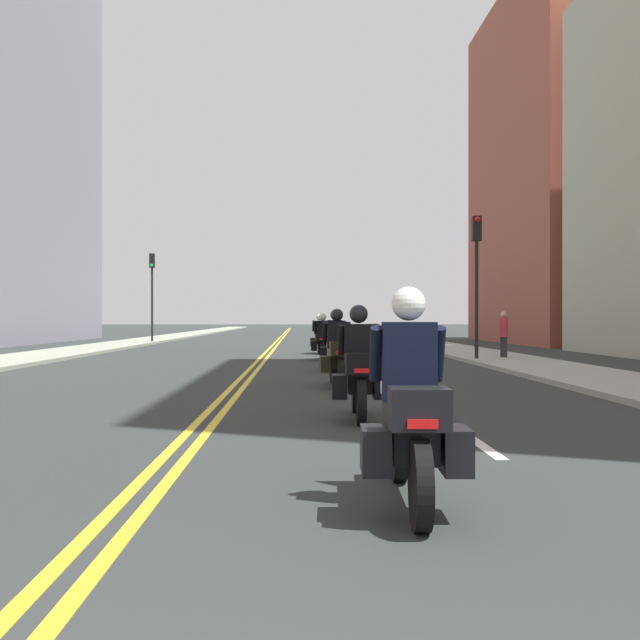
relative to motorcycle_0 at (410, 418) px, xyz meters
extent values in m
plane|color=#2B3131|center=(-2.09, 43.14, -0.66)|extent=(264.00, 264.00, 0.00)
cube|color=gray|center=(-10.05, 43.14, -0.60)|extent=(2.81, 144.00, 0.12)
cube|color=#A0A59F|center=(5.88, 43.14, -0.60)|extent=(2.81, 144.00, 0.12)
cube|color=yellow|center=(-2.21, 43.14, -0.66)|extent=(0.12, 132.00, 0.01)
cube|color=yellow|center=(-1.97, 43.14, -0.66)|extent=(0.12, 132.00, 0.01)
cube|color=silver|center=(1.20, 3.14, -0.66)|extent=(0.14, 2.40, 0.01)
cube|color=silver|center=(1.20, 9.14, -0.66)|extent=(0.14, 2.40, 0.01)
cube|color=silver|center=(1.20, 15.14, -0.66)|extent=(0.14, 2.40, 0.01)
cube|color=silver|center=(1.20, 21.14, -0.66)|extent=(0.14, 2.40, 0.01)
cube|color=silver|center=(1.20, 27.14, -0.66)|extent=(0.14, 2.40, 0.01)
cube|color=silver|center=(1.20, 33.14, -0.66)|extent=(0.14, 2.40, 0.01)
cube|color=silver|center=(1.20, 39.14, -0.66)|extent=(0.14, 2.40, 0.01)
cube|color=silver|center=(1.20, 45.14, -0.66)|extent=(0.14, 2.40, 0.01)
cube|color=silver|center=(1.20, 51.14, -0.66)|extent=(0.14, 2.40, 0.01)
cube|color=gray|center=(-18.32, 41.50, 13.43)|extent=(6.74, 20.21, 28.19)
cube|color=#994B39|center=(15.58, 39.48, 9.38)|extent=(9.60, 17.75, 20.09)
cylinder|color=black|center=(0.04, 0.94, -0.36)|extent=(0.14, 0.62, 0.61)
cylinder|color=black|center=(-0.03, -0.68, -0.36)|extent=(0.14, 0.62, 0.61)
cube|color=silver|center=(0.04, 0.94, -0.03)|extent=(0.15, 0.33, 0.04)
cube|color=black|center=(0.00, 0.13, -0.08)|extent=(0.37, 1.24, 0.40)
cube|color=black|center=(-0.02, -0.60, 0.14)|extent=(0.41, 0.37, 0.28)
cube|color=red|center=(-0.03, -0.79, 0.06)|extent=(0.20, 0.04, 0.06)
cube|color=black|center=(-0.29, -0.35, -0.18)|extent=(0.22, 0.45, 0.32)
cube|color=black|center=(0.27, -0.37, -0.18)|extent=(0.22, 0.45, 0.32)
cube|color=#B2C1CC|center=(0.02, 0.65, 0.30)|extent=(0.36, 0.14, 0.36)
cube|color=black|center=(0.00, 0.08, 0.42)|extent=(0.41, 0.27, 0.60)
cylinder|color=black|center=(-0.23, 0.24, 0.47)|extent=(0.11, 0.28, 0.45)
cylinder|color=black|center=(0.25, 0.22, 0.47)|extent=(0.11, 0.28, 0.45)
sphere|color=white|center=(0.00, 0.11, 0.86)|extent=(0.26, 0.26, 0.26)
cylinder|color=black|center=(0.03, 5.98, -0.35)|extent=(0.14, 0.62, 0.62)
cylinder|color=black|center=(-0.01, 4.52, -0.35)|extent=(0.14, 0.62, 0.62)
cube|color=silver|center=(0.03, 5.98, -0.02)|extent=(0.15, 0.32, 0.04)
cube|color=black|center=(0.01, 5.25, -0.07)|extent=(0.35, 1.12, 0.40)
cube|color=black|center=(-0.01, 4.59, 0.15)|extent=(0.41, 0.37, 0.28)
cube|color=red|center=(-0.01, 4.40, 0.07)|extent=(0.20, 0.04, 0.06)
cube|color=black|center=(-0.28, 4.82, -0.17)|extent=(0.21, 0.45, 0.32)
cube|color=black|center=(0.28, 4.80, -0.17)|extent=(0.21, 0.45, 0.32)
cube|color=#B2C1CC|center=(0.02, 5.71, 0.31)|extent=(0.36, 0.13, 0.36)
cube|color=black|center=(0.01, 5.20, 0.40)|extent=(0.41, 0.27, 0.54)
cylinder|color=black|center=(-0.23, 5.35, 0.45)|extent=(0.11, 0.28, 0.45)
cylinder|color=black|center=(0.25, 5.34, 0.45)|extent=(0.11, 0.28, 0.45)
sphere|color=black|center=(0.01, 5.23, 0.81)|extent=(0.26, 0.26, 0.26)
cylinder|color=black|center=(-0.07, 11.38, -0.35)|extent=(0.16, 0.62, 0.62)
cylinder|color=black|center=(-0.01, 9.78, -0.35)|extent=(0.16, 0.62, 0.62)
cube|color=silver|center=(-0.07, 11.38, -0.02)|extent=(0.15, 0.33, 0.04)
cube|color=black|center=(-0.04, 10.58, -0.07)|extent=(0.37, 1.22, 0.40)
cube|color=black|center=(-0.01, 9.86, 0.15)|extent=(0.41, 0.38, 0.28)
cube|color=red|center=(-0.01, 9.67, 0.07)|extent=(0.20, 0.04, 0.06)
cube|color=black|center=(-0.30, 10.09, -0.17)|extent=(0.22, 0.45, 0.32)
cube|color=black|center=(0.26, 10.11, -0.17)|extent=(0.22, 0.45, 0.32)
cube|color=#B2C1CC|center=(-0.06, 11.09, 0.31)|extent=(0.36, 0.14, 0.36)
cube|color=black|center=(-0.04, 10.53, 0.40)|extent=(0.41, 0.28, 0.55)
cylinder|color=black|center=(-0.29, 10.67, 0.45)|extent=(0.11, 0.28, 0.45)
cylinder|color=black|center=(0.19, 10.69, 0.45)|extent=(0.11, 0.28, 0.45)
sphere|color=black|center=(-0.04, 10.56, 0.82)|extent=(0.26, 0.26, 0.26)
cylinder|color=black|center=(0.18, 16.23, -0.35)|extent=(0.15, 0.63, 0.62)
cylinder|color=black|center=(0.10, 14.72, -0.35)|extent=(0.15, 0.63, 0.62)
cube|color=silver|center=(0.18, 16.23, -0.02)|extent=(0.16, 0.33, 0.04)
cube|color=black|center=(0.14, 15.48, -0.07)|extent=(0.38, 1.17, 0.40)
cube|color=black|center=(0.10, 14.80, 0.15)|extent=(0.42, 0.38, 0.28)
cube|color=red|center=(0.09, 14.61, 0.07)|extent=(0.20, 0.04, 0.06)
cube|color=black|center=(-0.16, 15.04, -0.17)|extent=(0.22, 0.45, 0.32)
cube|color=black|center=(0.40, 15.01, -0.17)|extent=(0.22, 0.45, 0.32)
cube|color=#B2C1CC|center=(0.17, 15.96, 0.31)|extent=(0.37, 0.14, 0.36)
cube|color=black|center=(0.14, 15.43, 0.41)|extent=(0.41, 0.28, 0.57)
cylinder|color=black|center=(-0.09, 15.59, 0.46)|extent=(0.12, 0.29, 0.45)
cylinder|color=black|center=(0.39, 15.56, 0.46)|extent=(0.12, 0.29, 0.45)
sphere|color=black|center=(0.14, 15.46, 0.84)|extent=(0.26, 0.26, 0.26)
cylinder|color=black|center=(-0.01, 21.88, -0.36)|extent=(0.15, 0.62, 0.61)
cylinder|color=black|center=(-0.05, 20.39, -0.36)|extent=(0.15, 0.62, 0.61)
cube|color=silver|center=(-0.01, 21.88, -0.03)|extent=(0.15, 0.32, 0.04)
cube|color=black|center=(-0.03, 21.14, -0.08)|extent=(0.35, 1.15, 0.40)
cube|color=black|center=(-0.05, 20.46, 0.14)|extent=(0.41, 0.37, 0.28)
cube|color=red|center=(-0.05, 20.27, 0.06)|extent=(0.20, 0.04, 0.06)
cube|color=black|center=(-0.32, 20.69, -0.18)|extent=(0.21, 0.45, 0.32)
cube|color=black|center=(0.24, 20.68, -0.18)|extent=(0.21, 0.45, 0.32)
cube|color=#B2C1CC|center=(-0.01, 21.61, 0.30)|extent=(0.36, 0.13, 0.36)
cube|color=black|center=(-0.03, 21.09, 0.39)|extent=(0.41, 0.27, 0.53)
cylinder|color=black|center=(-0.26, 21.24, 0.44)|extent=(0.11, 0.28, 0.45)
cylinder|color=black|center=(0.22, 21.23, 0.44)|extent=(0.11, 0.28, 0.45)
sphere|color=white|center=(-0.03, 21.12, 0.79)|extent=(0.26, 0.26, 0.26)
cylinder|color=black|center=(0.00, 26.55, -0.36)|extent=(0.12, 0.61, 0.61)
cylinder|color=black|center=(0.00, 24.98, -0.36)|extent=(0.12, 0.61, 0.61)
cube|color=silver|center=(0.00, 26.55, -0.03)|extent=(0.14, 0.32, 0.04)
cube|color=black|center=(0.00, 25.77, -0.08)|extent=(0.32, 1.19, 0.40)
cube|color=black|center=(0.00, 25.06, 0.14)|extent=(0.40, 0.36, 0.28)
cube|color=red|center=(0.00, 24.87, 0.06)|extent=(0.20, 0.03, 0.06)
cube|color=black|center=(-0.28, 25.30, -0.18)|extent=(0.20, 0.44, 0.32)
cube|color=black|center=(0.28, 25.30, -0.18)|extent=(0.20, 0.44, 0.32)
cube|color=#B2C1CC|center=(0.00, 26.26, 0.30)|extent=(0.36, 0.12, 0.36)
cube|color=black|center=(0.00, 25.72, 0.39)|extent=(0.40, 0.26, 0.53)
cylinder|color=black|center=(-0.24, 25.87, 0.44)|extent=(0.10, 0.28, 0.45)
cylinder|color=black|center=(0.24, 25.87, 0.44)|extent=(0.10, 0.28, 0.45)
sphere|color=white|center=(0.00, 25.75, 0.79)|extent=(0.26, 0.26, 0.26)
cylinder|color=black|center=(4.88, 19.53, 1.31)|extent=(0.12, 0.12, 3.94)
cube|color=black|center=(4.88, 19.53, 3.63)|extent=(0.28, 0.28, 0.80)
sphere|color=red|center=(4.88, 19.38, 3.91)|extent=(0.18, 0.18, 0.18)
cylinder|color=black|center=(-9.05, 38.94, 1.48)|extent=(0.12, 0.12, 4.29)
cube|color=black|center=(-9.05, 38.94, 3.97)|extent=(0.28, 0.28, 0.80)
sphere|color=green|center=(-9.05, 38.79, 3.69)|extent=(0.18, 0.18, 0.18)
cube|color=#262432|center=(5.98, 20.37, -0.27)|extent=(0.29, 0.33, 0.79)
cube|color=#C42C3C|center=(5.98, 20.37, 0.44)|extent=(0.33, 0.41, 0.62)
sphere|color=tan|center=(5.98, 20.37, 0.87)|extent=(0.22, 0.22, 0.22)
cube|color=#3A8A42|center=(6.06, 20.57, 0.22)|extent=(0.15, 0.19, 0.24)
camera|label=1|loc=(-0.83, -5.93, 0.75)|focal=44.80mm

